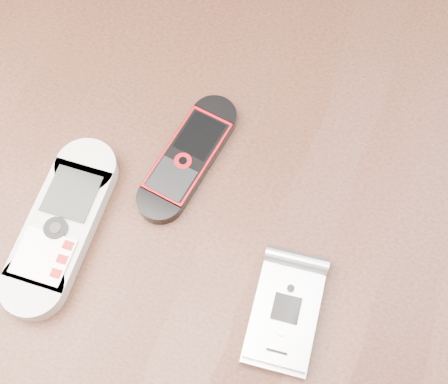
{
  "coord_description": "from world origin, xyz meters",
  "views": [
    {
      "loc": [
        0.09,
        -0.21,
        1.28
      ],
      "look_at": [
        0.01,
        0.0,
        0.76
      ],
      "focal_mm": 50.0,
      "sensor_mm": 36.0,
      "label": 1
    }
  ],
  "objects": [
    {
      "name": "ground",
      "position": [
        0.0,
        0.0,
        0.0
      ],
      "size": [
        4.0,
        4.0,
        0.0
      ],
      "primitive_type": "plane",
      "color": "#472B19",
      "rests_on": "ground"
    },
    {
      "name": "table",
      "position": [
        0.0,
        0.0,
        0.64
      ],
      "size": [
        1.2,
        0.8,
        0.75
      ],
      "color": "black",
      "rests_on": "ground"
    },
    {
      "name": "nokia_white",
      "position": [
        -0.12,
        -0.08,
        0.76
      ],
      "size": [
        0.07,
        0.18,
        0.02
      ],
      "primitive_type": "cube",
      "rotation": [
        0.0,
        0.0,
        0.07
      ],
      "color": "silver",
      "rests_on": "table"
    },
    {
      "name": "nokia_black_red",
      "position": [
        -0.04,
        0.02,
        0.76
      ],
      "size": [
        0.06,
        0.15,
        0.01
      ],
      "primitive_type": "cube",
      "rotation": [
        0.0,
        0.0,
        -0.13
      ],
      "color": "black",
      "rests_on": "table"
    },
    {
      "name": "motorola_razr",
      "position": [
        0.09,
        -0.09,
        0.76
      ],
      "size": [
        0.07,
        0.11,
        0.02
      ],
      "primitive_type": "cube",
      "rotation": [
        0.0,
        0.0,
        0.12
      ],
      "color": "silver",
      "rests_on": "table"
    }
  ]
}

